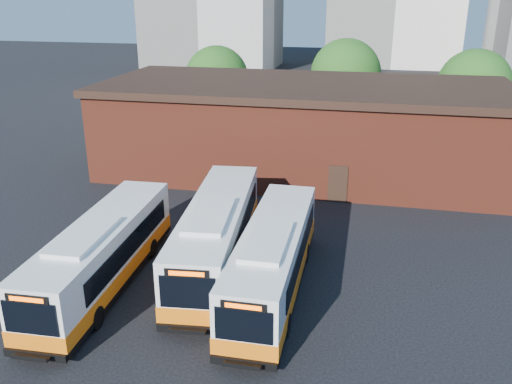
% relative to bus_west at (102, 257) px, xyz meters
% --- Properties ---
extents(ground, '(220.00, 220.00, 0.00)m').
position_rel_bus_west_xyz_m(ground, '(6.43, -1.45, -1.45)').
color(ground, black).
extents(bus_west, '(2.90, 11.80, 3.19)m').
position_rel_bus_west_xyz_m(bus_west, '(0.00, 0.00, 0.00)').
color(bus_west, white).
rests_on(bus_west, ground).
extents(bus_midwest, '(3.77, 12.48, 3.36)m').
position_rel_bus_west_xyz_m(bus_midwest, '(4.43, 2.89, 0.08)').
color(bus_midwest, white).
rests_on(bus_midwest, ground).
extents(bus_mideast, '(2.55, 11.70, 3.18)m').
position_rel_bus_west_xyz_m(bus_mideast, '(7.48, 1.15, -0.01)').
color(bus_mideast, white).
rests_on(bus_mideast, ground).
extents(transit_worker, '(0.65, 0.83, 1.99)m').
position_rel_bus_west_xyz_m(transit_worker, '(6.91, -3.87, -0.45)').
color(transit_worker, '#111732').
rests_on(transit_worker, ground).
extents(depot_building, '(28.60, 12.60, 6.40)m').
position_rel_bus_west_xyz_m(depot_building, '(6.43, 18.55, 1.81)').
color(depot_building, maroon).
rests_on(depot_building, ground).
extents(tree_west, '(6.00, 6.00, 7.65)m').
position_rel_bus_west_xyz_m(tree_west, '(-3.57, 30.55, 3.20)').
color(tree_west, '#382314').
rests_on(tree_west, ground).
extents(tree_mid, '(6.56, 6.56, 8.36)m').
position_rel_bus_west_xyz_m(tree_mid, '(8.43, 32.55, 3.63)').
color(tree_mid, '#382314').
rests_on(tree_mid, ground).
extents(tree_east, '(6.24, 6.24, 7.96)m').
position_rel_bus_west_xyz_m(tree_east, '(19.43, 29.55, 3.38)').
color(tree_east, '#382314').
rests_on(tree_east, ground).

